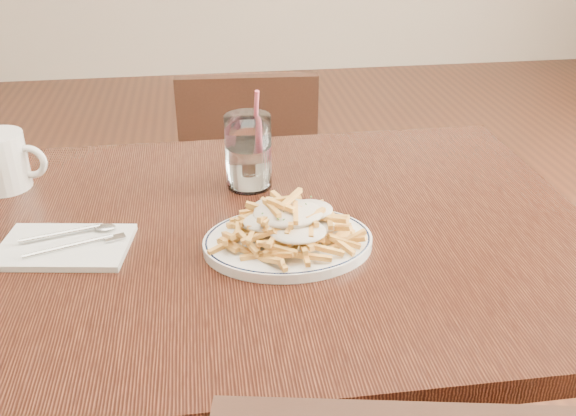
{
  "coord_description": "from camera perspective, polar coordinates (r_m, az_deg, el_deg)",
  "views": [
    {
      "loc": [
        -0.05,
        -0.92,
        1.28
      ],
      "look_at": [
        0.08,
        -0.07,
        0.82
      ],
      "focal_mm": 40.0,
      "sensor_mm": 36.0,
      "label": 1
    }
  ],
  "objects": [
    {
      "name": "loaded_fries",
      "position": [
        0.99,
        0.0,
        -1.01
      ],
      "size": [
        0.23,
        0.19,
        0.06
      ],
      "color": "gold",
      "rests_on": "fries_plate"
    },
    {
      "name": "napkin",
      "position": [
        1.07,
        -19.23,
        -3.26
      ],
      "size": [
        0.22,
        0.16,
        0.01
      ],
      "primitive_type": "cube",
      "rotation": [
        0.0,
        0.0,
        -0.15
      ],
      "color": "silver",
      "rests_on": "table"
    },
    {
      "name": "cutlery",
      "position": [
        1.07,
        -19.27,
        -2.76
      ],
      "size": [
        0.17,
        0.11,
        0.01
      ],
      "color": "silver",
      "rests_on": "napkin"
    },
    {
      "name": "table",
      "position": [
        1.11,
        -4.4,
        -5.39
      ],
      "size": [
        1.2,
        0.8,
        0.75
      ],
      "color": "black",
      "rests_on": "ground"
    },
    {
      "name": "water_glass",
      "position": [
        1.19,
        -3.52,
        4.65
      ],
      "size": [
        0.09,
        0.09,
        0.19
      ],
      "color": "white",
      "rests_on": "table"
    },
    {
      "name": "chair_far",
      "position": [
        1.9,
        -3.47,
        2.27
      ],
      "size": [
        0.39,
        0.39,
        0.8
      ],
      "color": "black",
      "rests_on": "ground"
    },
    {
      "name": "coffee_mug",
      "position": [
        1.29,
        -24.06,
        3.82
      ],
      "size": [
        0.13,
        0.1,
        0.11
      ],
      "color": "white",
      "rests_on": "table"
    },
    {
      "name": "fries_plate",
      "position": [
        1.01,
        0.0,
        -3.03
      ],
      "size": [
        0.31,
        0.28,
        0.02
      ],
      "color": "white",
      "rests_on": "table"
    }
  ]
}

